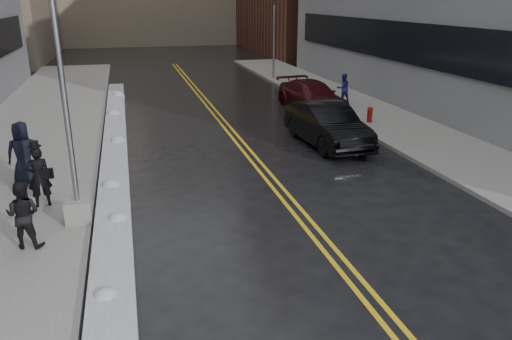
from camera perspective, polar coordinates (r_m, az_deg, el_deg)
ground at (r=12.17m, az=-4.27°, el=-8.64°), size 160.00×160.00×0.00m
sidewalk_west at (r=21.71m, az=-24.48°, el=2.49°), size 5.50×50.00×0.15m
sidewalk_east at (r=24.43m, az=14.89°, el=5.29°), size 4.00×50.00×0.15m
lane_line_left at (r=21.79m, az=-3.04°, el=4.08°), size 0.12×50.00×0.01m
lane_line_right at (r=21.85m, az=-2.27°, el=4.13°), size 0.12×50.00×0.01m
snow_ridge at (r=19.42m, az=-15.82°, el=1.98°), size 0.90×30.00×0.34m
lamppost at (r=13.08m, az=-20.62°, el=4.05°), size 0.65×0.65×7.62m
fire_hydrant at (r=23.85m, az=12.87°, el=6.30°), size 0.26×0.26×0.73m
traffic_signal at (r=36.20m, az=2.07°, el=15.58°), size 0.16×0.20×6.00m
pedestrian_fedora at (r=14.90m, az=-23.56°, el=-0.72°), size 0.69×0.53×1.71m
pedestrian_b at (r=12.65m, az=-25.08°, el=-4.63°), size 0.91×0.78×1.61m
pedestrian_c at (r=16.80m, az=-25.05°, el=1.71°), size 0.98×0.64×1.99m
pedestrian_east at (r=28.09m, az=9.92°, el=9.20°), size 0.82×0.66×1.58m
car_black at (r=20.21m, az=8.13°, el=5.15°), size 2.10×5.18×1.67m
car_maroon at (r=26.44m, az=6.40°, el=8.37°), size 2.71×5.49×1.53m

